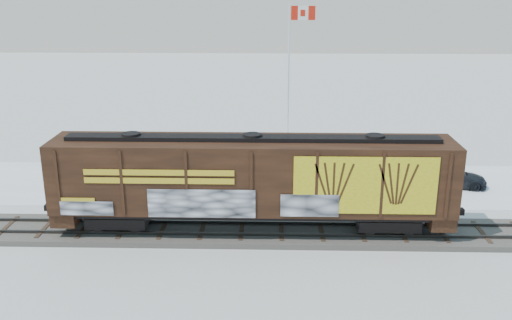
{
  "coord_description": "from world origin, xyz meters",
  "views": [
    {
      "loc": [
        -0.57,
        -26.32,
        12.27
      ],
      "look_at": [
        -1.36,
        3.0,
        3.01
      ],
      "focal_mm": 40.0,
      "sensor_mm": 36.0,
      "label": 1
    }
  ],
  "objects_px": {
    "flagpole": "(290,97)",
    "car_dark": "(451,176)",
    "car_silver": "(238,168)",
    "car_white": "(297,168)",
    "hopper_railcar": "(252,178)"
  },
  "relations": [
    {
      "from": "flagpole",
      "to": "car_silver",
      "type": "bearing_deg",
      "value": -113.69
    },
    {
      "from": "car_silver",
      "to": "car_white",
      "type": "relative_size",
      "value": 1.01
    },
    {
      "from": "car_white",
      "to": "car_dark",
      "type": "xyz_separation_m",
      "value": [
        9.49,
        -0.95,
        -0.15
      ]
    },
    {
      "from": "car_silver",
      "to": "car_dark",
      "type": "bearing_deg",
      "value": -75.61
    },
    {
      "from": "car_white",
      "to": "car_dark",
      "type": "distance_m",
      "value": 9.54
    },
    {
      "from": "hopper_railcar",
      "to": "car_dark",
      "type": "height_order",
      "value": "hopper_railcar"
    },
    {
      "from": "flagpole",
      "to": "car_dark",
      "type": "relative_size",
      "value": 2.5
    },
    {
      "from": "car_dark",
      "to": "car_white",
      "type": "bearing_deg",
      "value": 93.83
    },
    {
      "from": "flagpole",
      "to": "car_dark",
      "type": "height_order",
      "value": "flagpole"
    },
    {
      "from": "flagpole",
      "to": "car_silver",
      "type": "height_order",
      "value": "flagpole"
    },
    {
      "from": "car_silver",
      "to": "car_dark",
      "type": "height_order",
      "value": "car_silver"
    },
    {
      "from": "flagpole",
      "to": "car_dark",
      "type": "distance_m",
      "value": 13.43
    },
    {
      "from": "car_silver",
      "to": "hopper_railcar",
      "type": "bearing_deg",
      "value": -154.37
    },
    {
      "from": "flagpole",
      "to": "car_silver",
      "type": "distance_m",
      "value": 9.13
    },
    {
      "from": "car_silver",
      "to": "car_white",
      "type": "distance_m",
      "value": 3.77
    }
  ]
}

